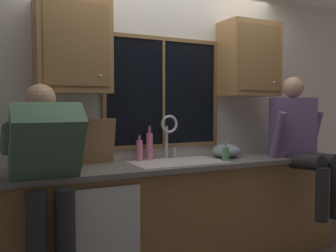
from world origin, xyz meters
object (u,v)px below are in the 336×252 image
Objects in this scene: person_standing at (47,174)px; mixing_bowl at (226,151)px; knife_block at (74,154)px; bottle_tall_clear at (139,150)px; cutting_board at (99,141)px; bottle_green_glass at (149,146)px; person_sitting_on_counter at (300,138)px; soap_dispenser at (226,154)px.

person_standing is 5.76× the size of mixing_bowl.
knife_block is 0.60m from bottle_tall_clear.
cutting_board reaches higher than bottle_green_glass.
person_sitting_on_counter is at bearing -9.69° from knife_block.
person_sitting_on_counter is 1.85m from cutting_board.
knife_block is 0.84× the size of cutting_board.
bottle_green_glass is 1.32× the size of bottle_tall_clear.
person_standing is 6.59× the size of bottle_tall_clear.
person_standing is 4.84× the size of knife_block.
bottle_tall_clear is (-0.67, 0.34, 0.03)m from soap_dispenser.
person_standing is 0.99m from bottle_tall_clear.
cutting_board is 0.46m from bottle_green_glass.
knife_block is 0.29m from cutting_board.
cutting_board reaches higher than bottle_tall_clear.
soap_dispenser is at bearing 6.04° from person_standing.
bottle_green_glass is at bearing 7.81° from bottle_tall_clear.
person_sitting_on_counter reaches higher than bottle_green_glass.
mixing_bowl is (-0.62, 0.31, -0.12)m from person_sitting_on_counter.
person_standing is 2.29m from person_sitting_on_counter.
cutting_board is at bearing 29.16° from knife_block.
knife_block is at bearing -169.52° from bottle_green_glass.
mixing_bowl is 0.86× the size of bottle_green_glass.
person_standing is 0.47m from knife_block.
cutting_board reaches higher than knife_block.
soap_dispenser reaches higher than mixing_bowl.
cutting_board is (0.24, 0.13, 0.08)m from knife_block.
cutting_board is 1.19m from mixing_bowl.
knife_block is 1.03× the size of bottle_green_glass.
soap_dispenser is 0.73× the size of bottle_tall_clear.
mixing_bowl is at bearing -10.48° from bottle_tall_clear.
person_sitting_on_counter is 1.51m from bottle_tall_clear.
person_standing reaches higher than bottle_green_glass.
bottle_green_glass is at bearing -0.73° from cutting_board.
soap_dispenser is 0.55× the size of bottle_green_glass.
soap_dispenser is at bearing -31.82° from bottle_green_glass.
cutting_board is 0.36m from bottle_tall_clear.
knife_block reaches higher than bottle_tall_clear.
bottle_tall_clear is at bearing 162.17° from person_sitting_on_counter.
person_sitting_on_counter is 2.06m from knife_block.
person_standing reaches higher than cutting_board.
bottle_green_glass is at bearing 10.48° from knife_block.
knife_block is 1.29m from soap_dispenser.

